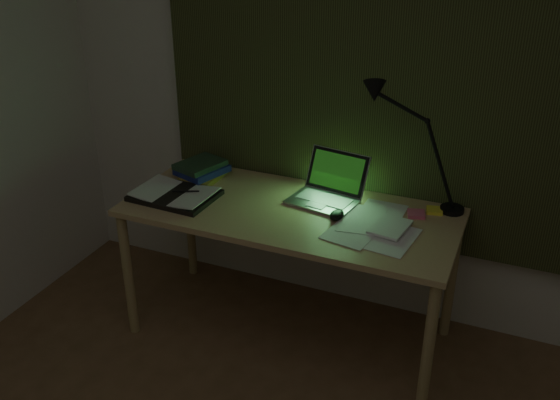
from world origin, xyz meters
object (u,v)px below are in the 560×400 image
Objects in this scene: laptop at (323,182)px; loose_papers at (380,224)px; desk_lamp at (460,152)px; book_stack at (202,170)px; open_textbook at (175,194)px; desk at (289,274)px.

laptop reaches higher than loose_papers.
loose_papers is 0.58× the size of desk_lamp.
loose_papers is at bearing -125.13° from desk_lamp.
open_textbook is at bearing -92.24° from book_stack.
laptop is at bearing 160.77° from loose_papers.
book_stack is (-0.68, 0.04, -0.07)m from laptop.
loose_papers is at bearing 1.46° from desk.
book_stack reaches higher than desk.
laptop is at bearing -3.13° from book_stack.
laptop is (0.12, 0.12, 0.47)m from desk.
open_textbook is 0.66× the size of desk_lamp.
laptop reaches higher than desk.
book_stack is (-0.56, 0.16, 0.41)m from desk.
laptop is 0.89× the size of open_textbook.
loose_papers is (1.00, 0.11, -0.01)m from open_textbook.
desk is at bearing -124.86° from laptop.
desk is 0.71m from book_stack.
desk is at bearing 12.64° from open_textbook.
desk_lamp is at bearing 19.04° from open_textbook.
desk is 4.55× the size of loose_papers.
desk_lamp is at bearing 21.25° from desk.
open_textbook is 1.14× the size of loose_papers.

